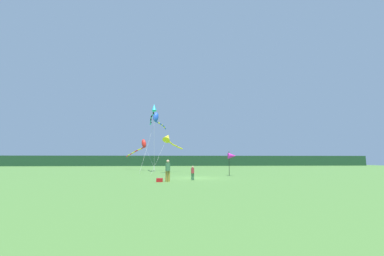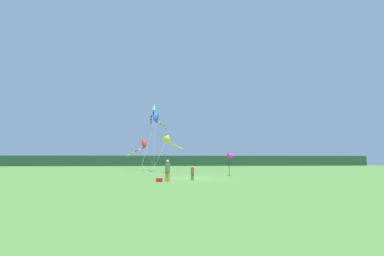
{
  "view_description": "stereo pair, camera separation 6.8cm",
  "coord_description": "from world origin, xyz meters",
  "px_view_note": "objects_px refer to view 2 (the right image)",
  "views": [
    {
      "loc": [
        -2.21,
        -25.2,
        1.91
      ],
      "look_at": [
        0.0,
        6.0,
        5.87
      ],
      "focal_mm": 22.97,
      "sensor_mm": 36.0,
      "label": 1
    },
    {
      "loc": [
        -2.14,
        -25.2,
        1.91
      ],
      "look_at": [
        0.0,
        6.0,
        5.87
      ],
      "focal_mm": 22.97,
      "sensor_mm": 36.0,
      "label": 2
    }
  ],
  "objects_px": {
    "cooler_box": "(159,180)",
    "kite_yellow": "(168,139)",
    "person_child": "(192,172)",
    "banner_flag_pole": "(232,156)",
    "person_adult": "(168,169)",
    "kite_blue": "(157,118)",
    "kite_red": "(142,146)",
    "kite_cyan": "(153,111)"
  },
  "relations": [
    {
      "from": "cooler_box",
      "to": "kite_yellow",
      "type": "relative_size",
      "value": 0.06
    },
    {
      "from": "person_child",
      "to": "banner_flag_pole",
      "type": "distance_m",
      "value": 7.51
    },
    {
      "from": "person_adult",
      "to": "cooler_box",
      "type": "height_order",
      "value": "person_adult"
    },
    {
      "from": "person_adult",
      "to": "person_child",
      "type": "bearing_deg",
      "value": 29.6
    },
    {
      "from": "kite_yellow",
      "to": "kite_blue",
      "type": "xyz_separation_m",
      "value": [
        -2.01,
        4.33,
        3.59
      ]
    },
    {
      "from": "cooler_box",
      "to": "kite_red",
      "type": "xyz_separation_m",
      "value": [
        -4.46,
        21.93,
        4.08
      ]
    },
    {
      "from": "person_adult",
      "to": "cooler_box",
      "type": "relative_size",
      "value": 3.48
    },
    {
      "from": "person_adult",
      "to": "kite_cyan",
      "type": "height_order",
      "value": "kite_cyan"
    },
    {
      "from": "cooler_box",
      "to": "kite_yellow",
      "type": "distance_m",
      "value": 14.15
    },
    {
      "from": "person_child",
      "to": "kite_red",
      "type": "xyz_separation_m",
      "value": [
        -7.36,
        20.39,
        3.51
      ]
    },
    {
      "from": "kite_red",
      "to": "person_child",
      "type": "bearing_deg",
      "value": -70.16
    },
    {
      "from": "kite_yellow",
      "to": "kite_cyan",
      "type": "bearing_deg",
      "value": 129.34
    },
    {
      "from": "person_child",
      "to": "kite_cyan",
      "type": "relative_size",
      "value": 0.13
    },
    {
      "from": "banner_flag_pole",
      "to": "cooler_box",
      "type": "bearing_deg",
      "value": -138.33
    },
    {
      "from": "banner_flag_pole",
      "to": "kite_yellow",
      "type": "height_order",
      "value": "kite_yellow"
    },
    {
      "from": "cooler_box",
      "to": "banner_flag_pole",
      "type": "distance_m",
      "value": 10.71
    },
    {
      "from": "person_adult",
      "to": "kite_blue",
      "type": "relative_size",
      "value": 0.2
    },
    {
      "from": "person_child",
      "to": "kite_blue",
      "type": "bearing_deg",
      "value": 105.82
    },
    {
      "from": "kite_cyan",
      "to": "kite_red",
      "type": "relative_size",
      "value": 1.11
    },
    {
      "from": "banner_flag_pole",
      "to": "kite_yellow",
      "type": "bearing_deg",
      "value": 139.6
    },
    {
      "from": "kite_red",
      "to": "banner_flag_pole",
      "type": "bearing_deg",
      "value": -50.56
    },
    {
      "from": "cooler_box",
      "to": "kite_cyan",
      "type": "distance_m",
      "value": 18.8
    },
    {
      "from": "kite_cyan",
      "to": "cooler_box",
      "type": "bearing_deg",
      "value": -82.76
    },
    {
      "from": "person_child",
      "to": "person_adult",
      "type": "bearing_deg",
      "value": -150.4
    },
    {
      "from": "kite_cyan",
      "to": "kite_red",
      "type": "height_order",
      "value": "kite_cyan"
    },
    {
      "from": "person_child",
      "to": "banner_flag_pole",
      "type": "height_order",
      "value": "banner_flag_pole"
    },
    {
      "from": "person_child",
      "to": "kite_red",
      "type": "bearing_deg",
      "value": 109.84
    },
    {
      "from": "kite_red",
      "to": "kite_yellow",
      "type": "bearing_deg",
      "value": -60.77
    },
    {
      "from": "kite_yellow",
      "to": "kite_red",
      "type": "relative_size",
      "value": 0.91
    },
    {
      "from": "kite_yellow",
      "to": "kite_cyan",
      "type": "distance_m",
      "value": 5.89
    },
    {
      "from": "kite_yellow",
      "to": "kite_red",
      "type": "height_order",
      "value": "kite_yellow"
    },
    {
      "from": "banner_flag_pole",
      "to": "kite_cyan",
      "type": "relative_size",
      "value": 0.27
    },
    {
      "from": "person_adult",
      "to": "kite_cyan",
      "type": "xyz_separation_m",
      "value": [
        -2.74,
        16.03,
        8.24
      ]
    },
    {
      "from": "banner_flag_pole",
      "to": "kite_cyan",
      "type": "height_order",
      "value": "kite_cyan"
    },
    {
      "from": "kite_yellow",
      "to": "kite_blue",
      "type": "distance_m",
      "value": 5.97
    },
    {
      "from": "kite_red",
      "to": "kite_blue",
      "type": "relative_size",
      "value": 0.98
    },
    {
      "from": "kite_cyan",
      "to": "kite_blue",
      "type": "distance_m",
      "value": 1.71
    },
    {
      "from": "banner_flag_pole",
      "to": "kite_red",
      "type": "distance_m",
      "value": 19.46
    },
    {
      "from": "person_adult",
      "to": "kite_red",
      "type": "xyz_separation_m",
      "value": [
        -5.13,
        21.66,
        3.2
      ]
    },
    {
      "from": "person_adult",
      "to": "banner_flag_pole",
      "type": "bearing_deg",
      "value": 43.06
    },
    {
      "from": "cooler_box",
      "to": "kite_cyan",
      "type": "xyz_separation_m",
      "value": [
        -2.07,
        16.31,
        9.11
      ]
    },
    {
      "from": "person_adult",
      "to": "banner_flag_pole",
      "type": "height_order",
      "value": "banner_flag_pole"
    }
  ]
}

